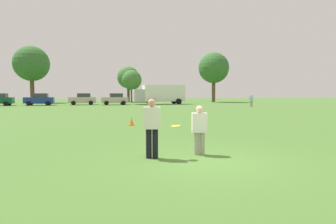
# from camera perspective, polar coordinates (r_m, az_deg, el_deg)

# --- Properties ---
(ground_plane) EXTENTS (183.47, 183.47, 0.00)m
(ground_plane) POSITION_cam_1_polar(r_m,az_deg,el_deg) (8.28, 7.63, -9.60)
(ground_plane) COLOR #47702D
(player_thrower) EXTENTS (0.53, 0.37, 1.74)m
(player_thrower) POSITION_cam_1_polar(r_m,az_deg,el_deg) (8.47, -3.16, -2.53)
(player_thrower) COLOR black
(player_thrower) RESTS_ON ground
(player_defender) EXTENTS (0.49, 0.33, 1.52)m
(player_defender) POSITION_cam_1_polar(r_m,az_deg,el_deg) (9.01, 6.16, -3.02)
(player_defender) COLOR gray
(player_defender) RESTS_ON ground
(frisbee) EXTENTS (0.27, 0.27, 0.05)m
(frisbee) POSITION_cam_1_polar(r_m,az_deg,el_deg) (8.43, 1.50, -2.79)
(frisbee) COLOR yellow
(traffic_cone) EXTENTS (0.32, 0.32, 0.48)m
(traffic_cone) POSITION_cam_1_polar(r_m,az_deg,el_deg) (17.26, -7.16, -1.83)
(traffic_cone) COLOR #D8590C
(traffic_cone) RESTS_ON ground
(parked_car_center) EXTENTS (4.32, 2.44, 1.82)m
(parked_car_center) POSITION_cam_1_polar(r_m,az_deg,el_deg) (48.21, -23.84, 2.29)
(parked_car_center) COLOR navy
(parked_car_center) RESTS_ON ground
(parked_car_mid_right) EXTENTS (4.32, 2.44, 1.82)m
(parked_car_mid_right) POSITION_cam_1_polar(r_m,az_deg,el_deg) (48.08, -16.37, 2.46)
(parked_car_mid_right) COLOR #B7AD99
(parked_car_mid_right) RESTS_ON ground
(parked_car_near_right) EXTENTS (4.32, 2.44, 1.82)m
(parked_car_near_right) POSITION_cam_1_polar(r_m,az_deg,el_deg) (46.90, -10.36, 2.52)
(parked_car_near_right) COLOR #B7AD99
(parked_car_near_right) RESTS_ON ground
(box_truck) EXTENTS (8.65, 3.39, 3.18)m
(box_truck) POSITION_cam_1_polar(r_m,az_deg,el_deg) (48.52, -1.58, 3.60)
(box_truck) COLOR white
(box_truck) RESTS_ON ground
(bystander_sideline_watcher) EXTENTS (0.51, 0.49, 1.64)m
(bystander_sideline_watcher) POSITION_cam_1_polar(r_m,az_deg,el_deg) (41.59, 16.01, 2.29)
(bystander_sideline_watcher) COLOR gray
(bystander_sideline_watcher) RESTS_ON ground
(tree_west_maple) EXTENTS (6.56, 6.56, 10.66)m
(tree_west_maple) POSITION_cam_1_polar(r_m,az_deg,el_deg) (60.96, -25.16, 8.53)
(tree_west_maple) COLOR brown
(tree_west_maple) RESTS_ON ground
(tree_center_elm) EXTENTS (4.50, 4.50, 7.32)m
(tree_center_elm) POSITION_cam_1_polar(r_m,az_deg,el_deg) (60.73, -7.79, 6.70)
(tree_center_elm) COLOR brown
(tree_center_elm) RESTS_ON ground
(tree_east_birch) EXTENTS (3.95, 3.95, 6.42)m
(tree_east_birch) POSITION_cam_1_polar(r_m,az_deg,el_deg) (58.71, -7.11, 6.21)
(tree_east_birch) COLOR brown
(tree_east_birch) RESTS_ON ground
(tree_east_oak) EXTENTS (6.20, 6.20, 10.07)m
(tree_east_oak) POSITION_cam_1_polar(r_m,az_deg,el_deg) (60.55, 8.94, 8.50)
(tree_east_oak) COLOR brown
(tree_east_oak) RESTS_ON ground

